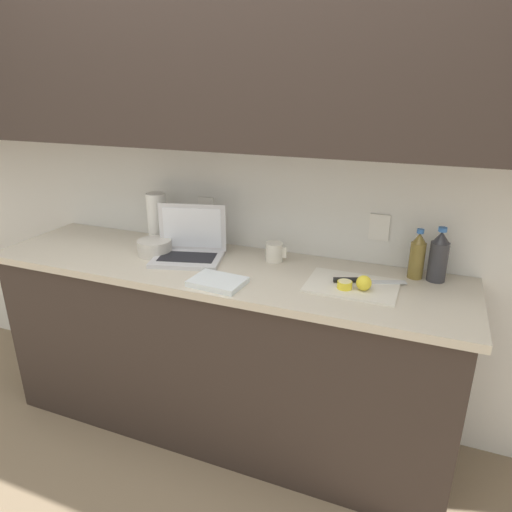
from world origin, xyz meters
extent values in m
plane|color=#847056|center=(0.00, 0.00, 0.00)|extent=(12.00, 12.00, 0.00)
cube|color=white|center=(0.00, 0.33, 1.30)|extent=(5.20, 0.06, 2.60)
cube|color=white|center=(-0.21, 0.29, 1.08)|extent=(0.09, 0.01, 0.12)
cube|color=white|center=(0.67, 0.29, 1.08)|extent=(0.09, 0.01, 0.12)
cube|color=#332823|center=(0.00, 0.14, 1.77)|extent=(4.42, 0.32, 0.70)
cube|color=#332823|center=(0.00, 0.00, 0.43)|extent=(2.18, 0.55, 0.87)
cube|color=beige|center=(0.00, 0.00, 0.88)|extent=(2.25, 0.59, 0.03)
cube|color=#9EA3A8|center=(-0.82, 0.03, 0.82)|extent=(0.50, 0.38, 0.16)
cube|color=silver|center=(-0.16, 0.00, 0.91)|extent=(0.37, 0.31, 0.02)
cube|color=black|center=(-0.16, 0.00, 0.92)|extent=(0.29, 0.20, 0.00)
cube|color=silver|center=(-0.19, 0.11, 1.03)|extent=(0.32, 0.09, 0.24)
cube|color=white|center=(-0.19, 0.11, 1.03)|extent=(0.28, 0.08, 0.20)
cube|color=silver|center=(0.62, 0.00, 0.90)|extent=(0.37, 0.26, 0.01)
cube|color=silver|center=(0.73, 0.07, 0.91)|extent=(0.19, 0.10, 0.00)
cylinder|color=black|center=(0.59, 0.02, 0.92)|extent=(0.11, 0.06, 0.02)
cylinder|color=yellow|center=(0.60, -0.05, 0.92)|extent=(0.06, 0.06, 0.03)
cylinder|color=#F4EAA3|center=(0.60, -0.05, 0.94)|extent=(0.05, 0.05, 0.00)
sphere|color=yellow|center=(0.67, -0.04, 0.94)|extent=(0.06, 0.06, 0.06)
cylinder|color=olive|center=(0.85, 0.20, 0.98)|extent=(0.06, 0.06, 0.16)
cone|color=olive|center=(0.85, 0.20, 1.08)|extent=(0.06, 0.06, 0.04)
cylinder|color=#3366B2|center=(0.85, 0.20, 1.11)|extent=(0.03, 0.03, 0.02)
cylinder|color=#333338|center=(0.94, 0.20, 0.99)|extent=(0.08, 0.08, 0.17)
cone|color=#333338|center=(0.94, 0.20, 1.10)|extent=(0.07, 0.07, 0.05)
cylinder|color=#3366B2|center=(0.94, 0.20, 1.13)|extent=(0.03, 0.03, 0.02)
cylinder|color=silver|center=(0.22, 0.16, 0.94)|extent=(0.08, 0.08, 0.09)
cube|color=silver|center=(0.27, 0.16, 0.95)|extent=(0.02, 0.01, 0.05)
cylinder|color=beige|center=(-0.35, 0.02, 0.94)|extent=(0.17, 0.17, 0.07)
cylinder|color=white|center=(-0.44, 0.18, 1.03)|extent=(0.10, 0.10, 0.26)
cube|color=white|center=(0.09, -0.19, 0.91)|extent=(0.23, 0.18, 0.02)
camera|label=1|loc=(0.89, -1.75, 1.69)|focal=32.00mm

